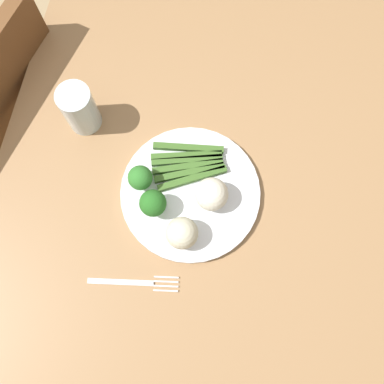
{
  "coord_description": "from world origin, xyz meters",
  "views": [
    {
      "loc": [
        0.28,
        -0.0,
        1.57
      ],
      "look_at": [
        0.07,
        -0.05,
        0.77
      ],
      "focal_mm": 41.8,
      "sensor_mm": 36.0,
      "label": 1
    }
  ],
  "objects": [
    {
      "name": "cauliflower_left",
      "position": [
        0.07,
        -0.01,
        0.79
      ],
      "size": [
        0.06,
        0.06,
        0.06
      ],
      "primitive_type": "sphere",
      "color": "white",
      "rests_on": "plate"
    },
    {
      "name": "water_glass",
      "position": [
        -0.04,
        -0.28,
        0.8
      ],
      "size": [
        0.06,
        0.06,
        0.11
      ],
      "primitive_type": "cylinder",
      "color": "silver",
      "rests_on": "dining_table"
    },
    {
      "name": "cauliflower_mid",
      "position": [
        0.15,
        -0.04,
        0.79
      ],
      "size": [
        0.06,
        0.06,
        0.06
      ],
      "primitive_type": "sphere",
      "color": "beige",
      "rests_on": "plate"
    },
    {
      "name": "fork",
      "position": [
        0.25,
        -0.11,
        0.75
      ],
      "size": [
        0.04,
        0.17,
        0.0
      ],
      "rotation": [
        0.0,
        0.0,
        1.73
      ],
      "color": "silver",
      "rests_on": "dining_table"
    },
    {
      "name": "dining_table",
      "position": [
        0.0,
        0.0,
        0.63
      ],
      "size": [
        1.13,
        0.86,
        0.75
      ],
      "color": "#9E754C",
      "rests_on": "ground_plane"
    },
    {
      "name": "chair",
      "position": [
        -0.07,
        -0.57,
        0.5
      ],
      "size": [
        0.49,
        0.49,
        0.87
      ],
      "rotation": [
        0.0,
        0.0,
        -0.25
      ],
      "color": "brown",
      "rests_on": "ground_plane"
    },
    {
      "name": "plate",
      "position": [
        0.07,
        -0.05,
        0.75
      ],
      "size": [
        0.26,
        0.26,
        0.01
      ],
      "primitive_type": "cylinder",
      "color": "white",
      "rests_on": "dining_table"
    },
    {
      "name": "asparagus_bundle",
      "position": [
        0.01,
        -0.06,
        0.77
      ],
      "size": [
        0.11,
        0.15,
        0.01
      ],
      "rotation": [
        0.0,
        0.0,
        5.02
      ],
      "color": "#3D6626",
      "rests_on": "plate"
    },
    {
      "name": "ground_plane",
      "position": [
        0.0,
        0.0,
        -0.01
      ],
      "size": [
        6.0,
        6.0,
        0.02
      ],
      "primitive_type": "cube",
      "color": "tan"
    },
    {
      "name": "broccoli_back_right",
      "position": [
        0.07,
        -0.14,
        0.79
      ],
      "size": [
        0.05,
        0.05,
        0.06
      ],
      "color": "#609E3D",
      "rests_on": "plate"
    },
    {
      "name": "broccoli_front",
      "position": [
        0.11,
        -0.11,
        0.8
      ],
      "size": [
        0.05,
        0.05,
        0.06
      ],
      "color": "#568E33",
      "rests_on": "plate"
    }
  ]
}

